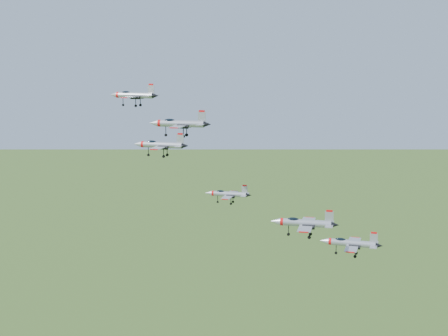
% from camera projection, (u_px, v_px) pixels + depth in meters
% --- Properties ---
extents(jet_lead, '(13.50, 11.14, 3.61)m').
position_uv_depth(jet_lead, '(133.00, 95.00, 152.99)').
color(jet_lead, '#9B9FA7').
extents(jet_left_high, '(13.83, 11.47, 3.70)m').
position_uv_depth(jet_left_high, '(179.00, 123.00, 132.62)').
color(jet_left_high, '#9B9FA7').
extents(jet_right_high, '(10.81, 8.92, 2.89)m').
position_uv_depth(jet_right_high, '(160.00, 145.00, 115.12)').
color(jet_right_high, '#9B9FA7').
extents(jet_left_low, '(10.63, 8.78, 2.84)m').
position_uv_depth(jet_left_low, '(228.00, 194.00, 138.27)').
color(jet_left_low, '#9B9FA7').
extents(jet_right_low, '(13.08, 10.83, 3.50)m').
position_uv_depth(jet_right_low, '(304.00, 223.00, 117.63)').
color(jet_right_low, '#9B9FA7').
extents(jet_trail, '(12.84, 10.53, 3.45)m').
position_uv_depth(jet_trail, '(350.00, 243.00, 127.38)').
color(jet_trail, '#9B9FA7').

